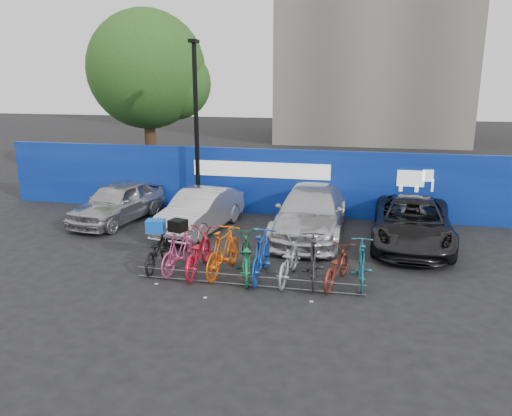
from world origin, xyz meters
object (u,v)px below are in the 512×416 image
(car_2, at_px, (311,212))
(bike_8, at_px, (336,266))
(lamppost, at_px, (196,124))
(bike_4, at_px, (245,255))
(tree, at_px, (152,73))
(bike_5, at_px, (261,255))
(bike_0, at_px, (157,250))
(bike_7, at_px, (313,259))
(car_0, at_px, (118,202))
(bike_1, at_px, (179,251))
(bike_9, at_px, (362,263))
(bike_2, at_px, (198,252))
(car_3, at_px, (412,223))
(car_1, at_px, (200,211))
(bike_rack, at_px, (247,280))
(bike_3, at_px, (223,251))
(bike_6, at_px, (288,260))

(car_2, relative_size, bike_8, 2.92)
(lamppost, bearing_deg, car_2, -20.13)
(bike_4, bearing_deg, tree, -70.42)
(bike_4, relative_size, bike_5, 1.04)
(bike_0, bearing_deg, bike_7, 172.80)
(bike_0, relative_size, bike_5, 0.92)
(bike_8, bearing_deg, car_0, -12.48)
(car_0, bearing_deg, bike_4, -25.66)
(car_2, height_order, bike_1, car_2)
(bike_1, distance_m, bike_5, 2.17)
(bike_5, distance_m, bike_9, 2.44)
(bike_4, distance_m, bike_8, 2.26)
(lamppost, xyz_separation_m, bike_2, (1.75, -5.33, -2.73))
(car_2, bearing_deg, car_3, -5.60)
(bike_4, relative_size, bike_9, 1.14)
(car_1, bearing_deg, bike_7, -31.87)
(bike_rack, xyz_separation_m, car_2, (1.04, 4.44, 0.58))
(lamppost, relative_size, car_0, 1.51)
(bike_0, bearing_deg, bike_9, 174.70)
(car_0, xyz_separation_m, bike_3, (4.87, -3.86, -0.08))
(car_2, height_order, bike_6, car_2)
(bike_rack, relative_size, bike_3, 2.78)
(car_0, bearing_deg, bike_2, -32.81)
(car_3, bearing_deg, bike_1, -146.85)
(car_0, bearing_deg, bike_1, -36.66)
(car_2, bearing_deg, bike_4, -107.22)
(bike_4, bearing_deg, car_1, -69.93)
(bike_0, distance_m, bike_9, 5.27)
(bike_1, height_order, bike_2, bike_2)
(bike_0, relative_size, bike_3, 0.92)
(car_3, relative_size, bike_3, 2.43)
(bike_9, bearing_deg, bike_rack, 13.50)
(car_3, bearing_deg, bike_rack, -131.62)
(bike_5, relative_size, bike_6, 1.03)
(bike_2, height_order, bike_5, bike_5)
(bike_rack, relative_size, bike_9, 3.04)
(bike_1, height_order, bike_4, bike_4)
(lamppost, relative_size, bike_9, 3.32)
(tree, height_order, bike_6, tree)
(lamppost, bearing_deg, bike_6, -52.57)
(bike_rack, height_order, bike_0, bike_0)
(car_0, bearing_deg, tree, 110.34)
(bike_1, relative_size, bike_8, 1.02)
(car_0, xyz_separation_m, bike_1, (3.70, -3.91, -0.15))
(bike_rack, distance_m, bike_1, 2.09)
(car_0, xyz_separation_m, bike_9, (8.31, -3.81, -0.14))
(car_1, height_order, bike_0, car_1)
(bike_8, bearing_deg, bike_9, -153.18)
(car_3, height_order, bike_2, car_3)
(car_3, bearing_deg, tree, 152.44)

